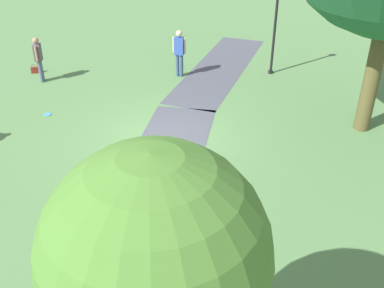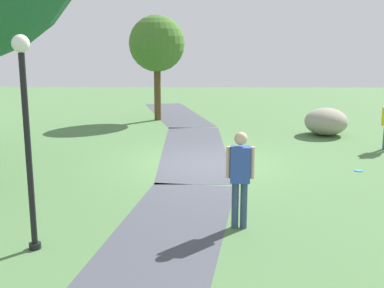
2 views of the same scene
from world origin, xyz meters
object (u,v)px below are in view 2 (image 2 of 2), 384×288
young_tree_near_path (157,44)px  passerby_on_path (240,172)px  lamp_post (26,121)px  lawn_boulder (326,122)px  backpack_by_boulder (319,127)px  frisbee_on_grass (359,171)px

young_tree_near_path → passerby_on_path: (-12.74, -2.68, -2.24)m
young_tree_near_path → passerby_on_path: 13.21m
young_tree_near_path → lamp_post: size_ratio=1.30×
lawn_boulder → backpack_by_boulder: 0.68m
young_tree_near_path → lawn_boulder: (-3.44, -6.58, -2.80)m
young_tree_near_path → frisbee_on_grass: bearing=-144.2°
young_tree_near_path → lawn_boulder: 7.94m
frisbee_on_grass → young_tree_near_path: bearing=35.8°
lamp_post → lawn_boulder: (10.32, -7.39, -1.66)m
lamp_post → backpack_by_boulder: lamp_post is taller
lawn_boulder → passerby_on_path: bearing=157.2°
young_tree_near_path → frisbee_on_grass: young_tree_near_path is taller
lamp_post → lawn_boulder: size_ratio=1.73×
lamp_post → frisbee_on_grass: lamp_post is taller
backpack_by_boulder → lawn_boulder: bearing=-170.9°
lamp_post → backpack_by_boulder: (10.91, -7.29, -1.98)m
lamp_post → backpack_by_boulder: bearing=-33.8°
passerby_on_path → lamp_post: bearing=106.2°
young_tree_near_path → frisbee_on_grass: size_ratio=19.28×
frisbee_on_grass → backpack_by_boulder: bearing=-2.8°
backpack_by_boulder → frisbee_on_grass: bearing=177.2°
lamp_post → young_tree_near_path: bearing=-3.4°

